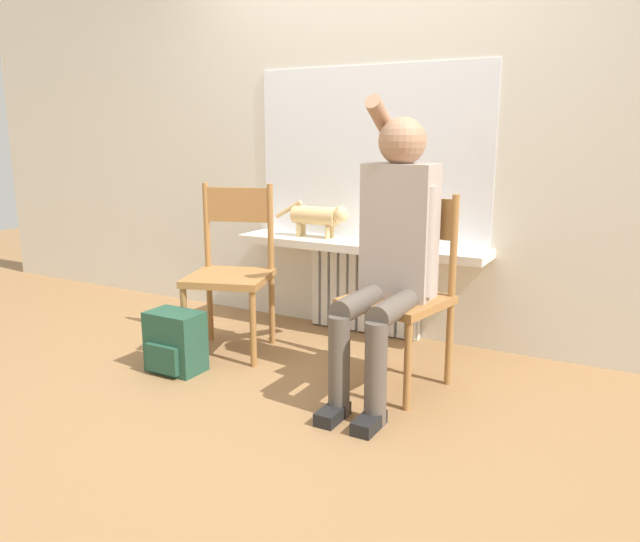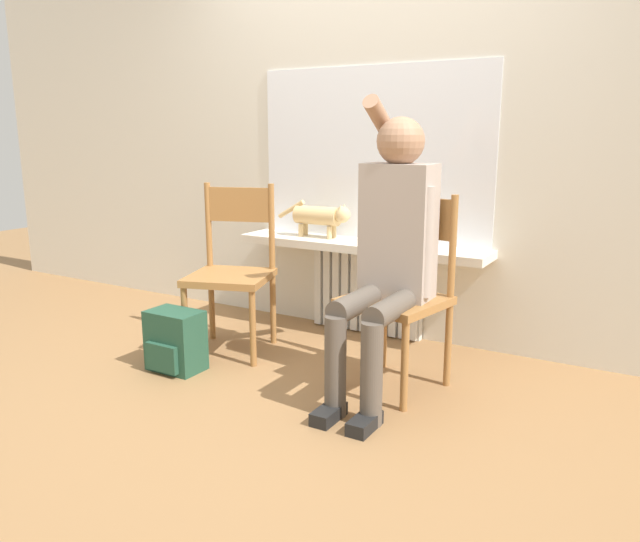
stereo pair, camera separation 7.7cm
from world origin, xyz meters
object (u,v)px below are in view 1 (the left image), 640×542
chair_right (402,290)px  backpack (175,342)px  cat (319,216)px  chair_left (231,268)px  person (393,243)px

chair_right → backpack: bearing=-148.6°
chair_right → backpack: chair_right is taller
cat → backpack: size_ratio=1.60×
chair_left → backpack: bearing=-117.2°
chair_right → person: (-0.01, -0.11, 0.26)m
cat → chair_left: bearing=-112.1°
chair_left → chair_right: 1.06m
person → backpack: bearing=-164.1°
person → cat: size_ratio=2.72×
person → backpack: (-1.11, -0.32, -0.59)m
chair_left → person: size_ratio=0.68×
cat → backpack: (-0.31, -1.03, -0.58)m
cat → backpack: 1.23m
chair_left → cat: chair_left is taller
chair_left → cat: (0.25, 0.60, 0.25)m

